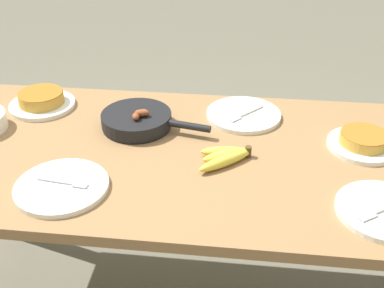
{
  "coord_description": "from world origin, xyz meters",
  "views": [
    {
      "loc": [
        0.15,
        -1.27,
        1.6
      ],
      "look_at": [
        0.0,
        0.0,
        0.8
      ],
      "focal_mm": 45.0,
      "sensor_mm": 36.0,
      "label": 1
    }
  ],
  "objects_px": {
    "empty_plate_far_right": "(62,187)",
    "empty_plate_far_left": "(244,115)",
    "skillet": "(138,120)",
    "empty_plate_near_front": "(384,211)",
    "banana_bunch": "(227,156)",
    "frittata_plate_center": "(363,142)",
    "frittata_plate_side": "(42,101)"
  },
  "relations": [
    {
      "from": "banana_bunch",
      "to": "empty_plate_far_right",
      "type": "xyz_separation_m",
      "value": [
        -0.45,
        -0.2,
        -0.01
      ]
    },
    {
      "from": "frittata_plate_center",
      "to": "empty_plate_far_left",
      "type": "relative_size",
      "value": 0.85
    },
    {
      "from": "empty_plate_near_front",
      "to": "empty_plate_far_left",
      "type": "bearing_deg",
      "value": 127.85
    },
    {
      "from": "banana_bunch",
      "to": "empty_plate_far_left",
      "type": "distance_m",
      "value": 0.29
    },
    {
      "from": "banana_bunch",
      "to": "frittata_plate_side",
      "type": "height_order",
      "value": "frittata_plate_side"
    },
    {
      "from": "banana_bunch",
      "to": "empty_plate_far_right",
      "type": "height_order",
      "value": "banana_bunch"
    },
    {
      "from": "empty_plate_near_front",
      "to": "empty_plate_far_right",
      "type": "distance_m",
      "value": 0.88
    },
    {
      "from": "banana_bunch",
      "to": "skillet",
      "type": "xyz_separation_m",
      "value": [
        -0.31,
        0.17,
        0.01
      ]
    },
    {
      "from": "empty_plate_far_left",
      "to": "empty_plate_near_front",
      "type": "bearing_deg",
      "value": -52.15
    },
    {
      "from": "banana_bunch",
      "to": "empty_plate_near_front",
      "type": "relative_size",
      "value": 0.68
    },
    {
      "from": "frittata_plate_center",
      "to": "empty_plate_far_right",
      "type": "bearing_deg",
      "value": -159.9
    },
    {
      "from": "banana_bunch",
      "to": "empty_plate_far_left",
      "type": "bearing_deg",
      "value": 81.09
    },
    {
      "from": "empty_plate_far_right",
      "to": "frittata_plate_side",
      "type": "bearing_deg",
      "value": 117.05
    },
    {
      "from": "empty_plate_near_front",
      "to": "empty_plate_far_left",
      "type": "distance_m",
      "value": 0.62
    },
    {
      "from": "banana_bunch",
      "to": "empty_plate_near_front",
      "type": "bearing_deg",
      "value": -25.11
    },
    {
      "from": "frittata_plate_center",
      "to": "empty_plate_near_front",
      "type": "xyz_separation_m",
      "value": [
        -0.0,
        -0.33,
        -0.01
      ]
    },
    {
      "from": "empty_plate_far_right",
      "to": "empty_plate_far_left",
      "type": "bearing_deg",
      "value": 44.14
    },
    {
      "from": "skillet",
      "to": "frittata_plate_side",
      "type": "height_order",
      "value": "skillet"
    },
    {
      "from": "frittata_plate_side",
      "to": "empty_plate_near_front",
      "type": "bearing_deg",
      "value": -23.16
    },
    {
      "from": "skillet",
      "to": "empty_plate_far_left",
      "type": "height_order",
      "value": "skillet"
    },
    {
      "from": "empty_plate_far_right",
      "to": "skillet",
      "type": "bearing_deg",
      "value": 68.99
    },
    {
      "from": "banana_bunch",
      "to": "empty_plate_far_left",
      "type": "relative_size",
      "value": 0.65
    },
    {
      "from": "skillet",
      "to": "empty_plate_far_right",
      "type": "relative_size",
      "value": 1.43
    },
    {
      "from": "skillet",
      "to": "empty_plate_far_left",
      "type": "relative_size",
      "value": 1.43
    },
    {
      "from": "banana_bunch",
      "to": "skillet",
      "type": "height_order",
      "value": "skillet"
    },
    {
      "from": "skillet",
      "to": "empty_plate_far_left",
      "type": "distance_m",
      "value": 0.38
    },
    {
      "from": "frittata_plate_center",
      "to": "empty_plate_near_front",
      "type": "bearing_deg",
      "value": -90.7
    },
    {
      "from": "banana_bunch",
      "to": "frittata_plate_center",
      "type": "distance_m",
      "value": 0.45
    },
    {
      "from": "empty_plate_near_front",
      "to": "empty_plate_far_left",
      "type": "height_order",
      "value": "same"
    },
    {
      "from": "frittata_plate_side",
      "to": "empty_plate_far_left",
      "type": "bearing_deg",
      "value": 0.7
    },
    {
      "from": "banana_bunch",
      "to": "frittata_plate_center",
      "type": "bearing_deg",
      "value": 16.63
    },
    {
      "from": "skillet",
      "to": "frittata_plate_side",
      "type": "relative_size",
      "value": 1.59
    }
  ]
}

